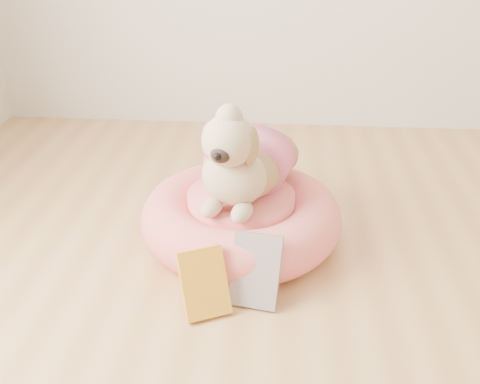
# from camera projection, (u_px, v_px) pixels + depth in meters

# --- Properties ---
(pet_bed) EXTENTS (0.71, 0.71, 0.18)m
(pet_bed) POSITION_uv_depth(u_px,v_px,m) (241.00, 217.00, 1.89)
(pet_bed) COLOR #F45F62
(pet_bed) RESTS_ON floor
(dog) EXTENTS (0.47, 0.58, 0.37)m
(dog) POSITION_uv_depth(u_px,v_px,m) (245.00, 144.00, 1.76)
(dog) COLOR olive
(dog) RESTS_ON pet_bed
(book_yellow) EXTENTS (0.17, 0.16, 0.19)m
(book_yellow) POSITION_uv_depth(u_px,v_px,m) (204.00, 283.00, 1.54)
(book_yellow) COLOR yellow
(book_yellow) RESTS_ON floor
(book_white) EXTENTS (0.16, 0.14, 0.21)m
(book_white) POSITION_uv_depth(u_px,v_px,m) (256.00, 270.00, 1.58)
(book_white) COLOR white
(book_white) RESTS_ON floor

